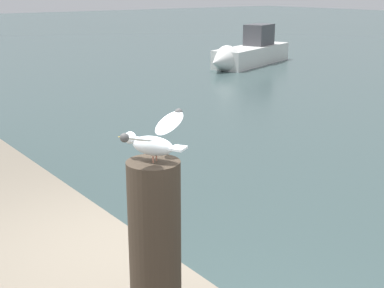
# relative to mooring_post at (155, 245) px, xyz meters

# --- Properties ---
(mooring_post) EXTENTS (0.28, 0.28, 0.95)m
(mooring_post) POSITION_rel_mooring_post_xyz_m (0.00, 0.00, 0.00)
(mooring_post) COLOR #382D23
(mooring_post) RESTS_ON harbor_quay
(seagull) EXTENTS (0.39, 0.57, 0.22)m
(seagull) POSITION_rel_mooring_post_xyz_m (-0.00, -0.00, 0.59)
(seagull) COLOR tan
(seagull) RESTS_ON mooring_post
(boat_white) EXTENTS (2.82, 5.28, 1.67)m
(boat_white) POSITION_rel_mooring_post_xyz_m (-13.31, 12.86, -1.18)
(boat_white) COLOR silver
(boat_white) RESTS_ON ground_plane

